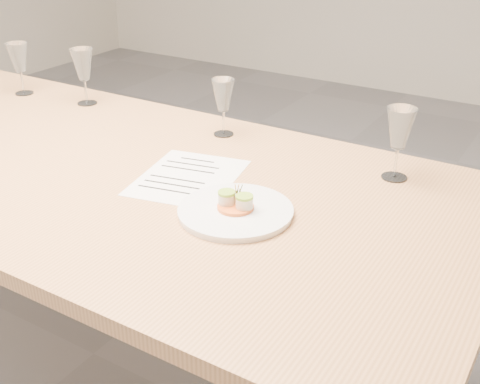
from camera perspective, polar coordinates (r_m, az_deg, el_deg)
The scene contains 8 objects.
ground at distance 2.20m, azimuth -13.70°, elevation -14.66°, with size 7.00×7.00×0.00m, color slate.
dining_table at distance 1.84m, azimuth -15.96°, elevation 1.66°, with size 2.40×1.00×0.75m.
dinner_plate at distance 1.40m, azimuth -0.42°, elevation -1.73°, with size 0.27×0.27×0.07m.
recipe_sheet at distance 1.59m, azimuth -4.93°, elevation 1.40°, with size 0.30×0.36×0.00m.
wine_glass_0 at distance 2.38m, azimuth -20.25°, elevation 11.79°, with size 0.08×0.08×0.19m.
wine_glass_1 at distance 2.19m, azimuth -14.68°, elevation 11.52°, with size 0.08×0.08×0.20m.
wine_glass_2 at distance 1.83m, azimuth -1.61°, elevation 9.05°, with size 0.07×0.07×0.18m.
wine_glass_3 at distance 1.58m, azimuth 14.92°, elevation 5.71°, with size 0.08×0.08×0.19m.
Camera 1 is at (1.27, -1.10, 1.42)m, focal length 45.00 mm.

